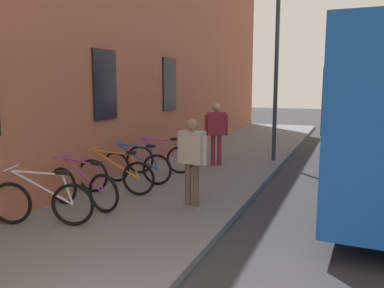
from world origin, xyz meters
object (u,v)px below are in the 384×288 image
at_px(bicycle_end_of_row, 42,202).
at_px(bicycle_nearest_sign, 116,176).
at_px(street_lamp, 277,58).
at_px(bicycle_leaning_wall, 83,188).
at_px(bicycle_under_window, 136,167).
at_px(bicycle_by_door, 160,159).
at_px(pedestrian_crossing_street, 216,128).
at_px(pedestrian_near_bus, 192,153).

bearing_deg(bicycle_end_of_row, bicycle_nearest_sign, -2.52).
xyz_separation_m(bicycle_nearest_sign, street_lamp, (4.93, -2.41, 2.64)).
height_order(bicycle_leaning_wall, bicycle_nearest_sign, same).
bearing_deg(bicycle_under_window, bicycle_by_door, -3.06).
distance_m(bicycle_under_window, pedestrian_crossing_street, 2.94).
relative_size(bicycle_end_of_row, pedestrian_near_bus, 1.02).
bearing_deg(bicycle_by_door, bicycle_nearest_sign, 179.39).
bearing_deg(bicycle_by_door, street_lamp, -40.00).
height_order(bicycle_nearest_sign, pedestrian_near_bus, pedestrian_near_bus).
distance_m(bicycle_leaning_wall, pedestrian_near_bus, 2.14).
height_order(bicycle_nearest_sign, bicycle_under_window, same).
xyz_separation_m(bicycle_under_window, pedestrian_near_bus, (-1.08, -1.83, 0.63)).
xyz_separation_m(bicycle_leaning_wall, bicycle_by_door, (3.15, -0.05, -0.00)).
relative_size(bicycle_under_window, street_lamp, 0.35).
relative_size(bicycle_end_of_row, street_lamp, 0.33).
distance_m(bicycle_end_of_row, bicycle_by_door, 4.15).
xyz_separation_m(pedestrian_near_bus, street_lamp, (5.07, -0.62, 2.01)).
bearing_deg(bicycle_leaning_wall, bicycle_nearest_sign, -1.73).
distance_m(bicycle_by_door, street_lamp, 4.57).
relative_size(bicycle_end_of_row, pedestrian_crossing_street, 0.97).
relative_size(bicycle_end_of_row, bicycle_leaning_wall, 0.97).
bearing_deg(bicycle_by_door, bicycle_under_window, 176.94).
distance_m(bicycle_nearest_sign, bicycle_under_window, 0.95).
bearing_deg(bicycle_by_door, bicycle_leaning_wall, 179.01).
bearing_deg(bicycle_under_window, bicycle_nearest_sign, -177.67).
bearing_deg(bicycle_nearest_sign, bicycle_under_window, 2.33).
bearing_deg(bicycle_nearest_sign, pedestrian_near_bus, -94.35).
bearing_deg(bicycle_leaning_wall, street_lamp, -22.19).
height_order(bicycle_under_window, pedestrian_near_bus, pedestrian_near_bus).
relative_size(bicycle_end_of_row, bicycle_under_window, 0.96).
height_order(bicycle_by_door, pedestrian_crossing_street, pedestrian_crossing_street).
distance_m(bicycle_by_door, pedestrian_crossing_street, 1.95).
height_order(bicycle_end_of_row, bicycle_under_window, same).
bearing_deg(street_lamp, bicycle_under_window, 148.38).
bearing_deg(pedestrian_crossing_street, bicycle_nearest_sign, 164.05).
distance_m(bicycle_end_of_row, pedestrian_crossing_street, 5.82).
relative_size(pedestrian_crossing_street, pedestrian_near_bus, 1.05).
bearing_deg(bicycle_end_of_row, bicycle_by_door, -1.56).
bearing_deg(street_lamp, bicycle_leaning_wall, 157.81).
bearing_deg(bicycle_under_window, street_lamp, -31.62).
bearing_deg(pedestrian_near_bus, bicycle_by_door, 38.63).
bearing_deg(pedestrian_crossing_street, street_lamp, -46.13).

